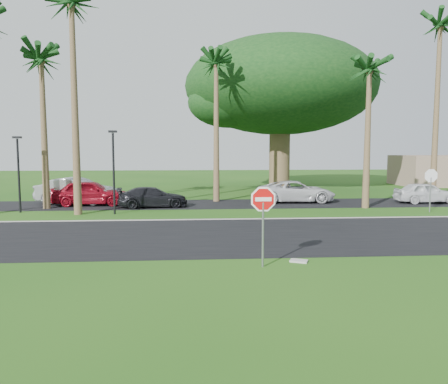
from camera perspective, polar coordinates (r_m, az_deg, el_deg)
name	(u,v)px	position (r m, az deg, el deg)	size (l,w,h in m)	color
ground	(237,246)	(16.51, 1.67, -7.03)	(120.00, 120.00, 0.00)	#1B4912
road	(232,235)	(18.45, 1.04, -5.64)	(120.00, 8.00, 0.02)	black
parking_strip	(218,204)	(28.80, -0.83, -1.58)	(120.00, 5.00, 0.02)	black
curb	(225,219)	(22.42, 0.11, -3.58)	(120.00, 0.12, 0.06)	gray
stop_sign_near	(263,210)	(13.33, 5.13, -2.33)	(1.05, 0.07, 2.62)	gray
stop_sign_far	(431,181)	(27.68, 25.40, 1.26)	(1.05, 0.07, 2.62)	gray
palm_left_mid	(41,63)	(28.89, -22.76, 15.28)	(5.00, 5.00, 10.00)	brown
palm_left_near	(71,8)	(26.42, -19.30, 21.77)	(5.00, 5.00, 12.50)	brown
palm_center	(216,67)	(30.58, -1.03, 16.07)	(5.00, 5.00, 10.50)	brown
palm_right_near	(370,73)	(28.48, 18.48, 14.58)	(5.00, 5.00, 9.50)	brown
palm_right_far	(440,30)	(34.39, 26.40, 18.44)	(5.00, 5.00, 13.00)	brown
canopy_tree	(280,87)	(39.15, 7.37, 13.40)	(16.50, 16.50, 13.12)	brown
streetlight_left	(18,169)	(27.39, -25.26, 2.74)	(0.45, 0.25, 4.34)	black
streetlight_right	(114,167)	(24.93, -14.23, 3.23)	(0.45, 0.25, 4.64)	black
car_silver	(77,191)	(30.31, -18.65, 0.11)	(1.82, 5.22, 1.72)	#A6A8AD
car_red	(90,193)	(29.30, -17.05, -0.12)	(1.92, 4.77, 1.63)	maroon
car_dark	(153,197)	(27.45, -9.31, -0.71)	(1.76, 4.32, 1.25)	black
car_minivan	(296,192)	(30.09, 9.40, 0.03)	(2.41, 5.22, 1.45)	silver
car_pickup	(426,193)	(32.21, 24.87, -0.11)	(1.64, 4.06, 1.38)	silver
utility_slab	(299,261)	(14.41, 9.75, -8.86)	(0.55, 0.35, 0.06)	#A7A69E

